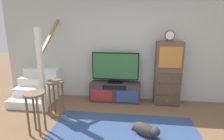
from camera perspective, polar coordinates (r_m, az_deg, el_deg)
The scene contains 9 objects.
back_wall at distance 4.35m, azimuth 5.42°, elevation 7.83°, with size 6.40×0.12×2.70m, color #B2B7B2.
media_console at distance 4.37m, azimuth 1.02°, elevation -7.14°, with size 1.23×0.38×0.47m.
television at distance 4.21m, azimuth 1.09°, elevation 1.03°, with size 1.13×0.22×0.74m.
side_cabinet at distance 4.28m, azimuth 17.73°, elevation -1.11°, with size 0.58×0.38×1.49m.
desk_clock at distance 4.14m, azimuth 18.33°, elevation 10.52°, with size 0.21×0.08×0.24m.
staircase at distance 4.92m, azimuth -22.06°, elevation -4.13°, with size 1.00×1.36×2.20m.
bar_stool_near at distance 3.23m, azimuth -23.85°, elevation -10.06°, with size 0.34×0.34×0.75m.
bar_stool_far at distance 3.69m, azimuth -17.87°, elevation -6.42°, with size 0.34×0.34×0.77m.
dog at distance 3.15m, azimuth 10.92°, elevation -18.63°, with size 0.49×0.41×0.23m.
Camera 1 is at (0.13, -1.87, 1.78)m, focal length 27.96 mm.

